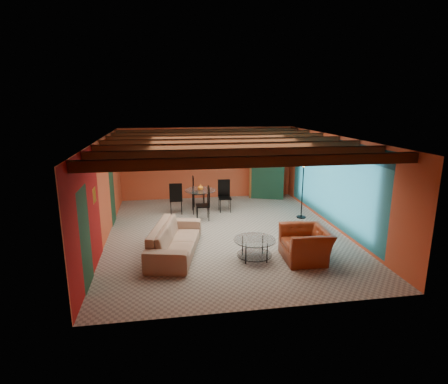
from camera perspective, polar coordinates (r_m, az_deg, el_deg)
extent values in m
cube|color=gray|center=(10.50, 0.18, -6.36)|extent=(6.50, 8.00, 0.01)
cube|color=silver|center=(9.89, 0.19, 8.47)|extent=(6.50, 8.00, 0.01)
cube|color=#C44E2D|center=(13.99, -2.54, 4.52)|extent=(6.50, 0.02, 2.70)
cube|color=maroon|center=(10.10, -18.31, 0.10)|extent=(0.02, 8.00, 2.70)
cube|color=teal|center=(11.10, 16.97, 1.41)|extent=(0.02, 8.00, 2.70)
imported|color=#9D7B65|center=(9.10, -7.59, -7.31)|extent=(1.51, 2.65, 0.73)
imported|color=maroon|center=(8.91, 12.58, -7.91)|extent=(1.07, 1.21, 0.76)
cube|color=brown|center=(14.18, 6.50, 3.29)|extent=(1.31, 0.95, 2.07)
cube|color=black|center=(13.83, -6.25, 5.60)|extent=(1.05, 0.03, 0.65)
imported|color=#26661E|center=(14.00, 6.64, 8.44)|extent=(0.52, 0.47, 0.49)
imported|color=orange|center=(12.11, -3.72, 2.16)|extent=(0.21, 0.21, 0.19)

